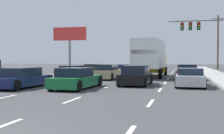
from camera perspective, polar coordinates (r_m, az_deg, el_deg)
ground_plane at (r=30.40m, az=5.28°, el=-1.77°), size 140.00×140.00×0.00m
sidewalk_left at (r=28.17m, az=-13.20°, el=-1.93°), size 2.62×80.00×0.14m
lane_markings at (r=29.29m, az=4.94°, el=-1.89°), size 6.94×57.00×0.01m
car_orange at (r=32.46m, az=-3.70°, el=-0.54°), size 1.97×4.41×1.24m
car_red at (r=25.65m, az=-8.07°, el=-1.14°), size 1.94×4.04×1.21m
car_navy at (r=18.45m, az=-17.97°, el=-2.21°), size 2.10×4.75×1.26m
car_blue at (r=31.70m, az=2.81°, el=-0.59°), size 2.08×4.76×1.20m
car_tan at (r=25.13m, az=-0.96°, el=-1.09°), size 2.01×4.65×1.32m
car_green at (r=17.22m, az=-7.27°, el=-2.42°), size 2.09×4.61×1.26m
box_truck at (r=28.17m, az=7.85°, el=2.22°), size 2.84×8.93×3.61m
car_black at (r=19.32m, az=4.88°, el=-1.85°), size 1.97×4.06×1.35m
car_white at (r=31.84m, az=15.09°, el=-0.63°), size 1.90×4.33×1.26m
car_maroon at (r=25.27m, az=15.07°, el=-1.13°), size 1.98×4.04×1.32m
car_silver at (r=19.22m, az=15.61°, el=-2.09°), size 1.91×4.58×1.20m
traffic_signal_mast at (r=36.39m, az=17.65°, el=7.21°), size 7.27×0.69×7.28m
utility_pole_far at (r=52.10m, az=20.76°, el=4.85°), size 1.80×0.28×9.37m
roadside_billboard at (r=43.84m, az=-8.61°, el=5.75°), size 5.37×0.36×6.71m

